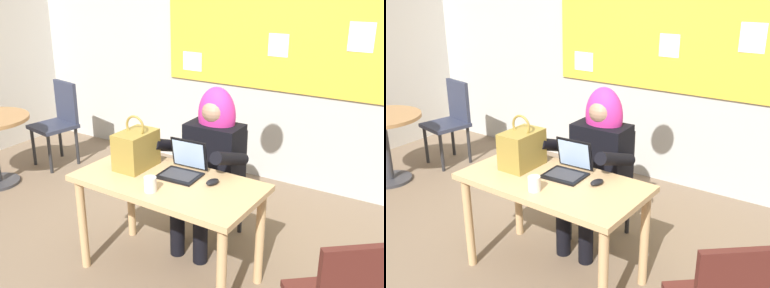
% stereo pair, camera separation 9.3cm
% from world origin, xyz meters
% --- Properties ---
extents(ground_plane, '(24.00, 24.00, 0.00)m').
position_xyz_m(ground_plane, '(0.00, 0.00, 0.00)').
color(ground_plane, '#75604C').
extents(wall_back_bulletin, '(6.30, 2.10, 2.67)m').
position_xyz_m(wall_back_bulletin, '(0.00, 2.02, 1.35)').
color(wall_back_bulletin, '#B2B2AD').
rests_on(wall_back_bulletin, ground).
extents(desk_main, '(1.26, 0.66, 0.73)m').
position_xyz_m(desk_main, '(0.05, 0.11, 0.63)').
color(desk_main, tan).
rests_on(desk_main, ground).
extents(chair_at_desk, '(0.42, 0.42, 0.88)m').
position_xyz_m(chair_at_desk, '(0.05, 0.79, 0.49)').
color(chair_at_desk, black).
rests_on(chair_at_desk, ground).
extents(person_costumed, '(0.60, 0.61, 1.23)m').
position_xyz_m(person_costumed, '(0.05, 0.66, 0.72)').
color(person_costumed, black).
rests_on(person_costumed, ground).
extents(laptop, '(0.28, 0.27, 0.23)m').
position_xyz_m(laptop, '(0.08, 0.25, 0.79)').
color(laptop, black).
rests_on(laptop, desk_main).
extents(computer_mouse, '(0.08, 0.12, 0.03)m').
position_xyz_m(computer_mouse, '(0.33, 0.21, 0.75)').
color(computer_mouse, black).
rests_on(computer_mouse, desk_main).
extents(handbag, '(0.20, 0.30, 0.38)m').
position_xyz_m(handbag, '(-0.26, 0.17, 0.87)').
color(handbag, olive).
rests_on(handbag, desk_main).
extents(coffee_mug, '(0.08, 0.08, 0.09)m').
position_xyz_m(coffee_mug, '(0.05, -0.08, 0.78)').
color(coffee_mug, silver).
rests_on(coffee_mug, desk_main).
extents(chair_spare_by_window, '(0.49, 0.49, 0.92)m').
position_xyz_m(chair_spare_by_window, '(-2.16, 1.16, 0.52)').
color(chair_spare_by_window, '#2D3347').
rests_on(chair_spare_by_window, ground).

